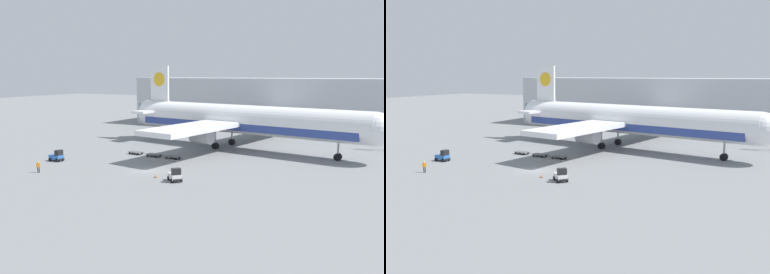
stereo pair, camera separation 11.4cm
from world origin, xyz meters
The scene contains 10 objects.
ground_plane centered at (0.00, 0.00, 0.00)m, with size 400.00×400.00×0.00m, color slate.
terminal_building centered at (5.71, 61.28, 6.99)m, with size 90.00×18.20×14.00m.
airplane_main centered at (4.81, 25.42, 5.84)m, with size 57.80×48.66×17.00m.
baggage_tug_foreground centered at (-18.39, -1.45, 0.88)m, with size 2.48×1.67×2.00m.
baggage_tug_mid centered at (7.21, -4.09, 0.88)m, with size 2.76×2.70×2.00m.
baggage_dolly_lead centered at (-9.94, 10.39, 0.39)m, with size 3.75×1.72×0.48m.
baggage_dolly_second centered at (-5.56, 9.98, 0.39)m, with size 3.75×1.72×0.48m.
baggage_dolly_third centered at (-1.45, 9.96, 0.39)m, with size 3.75×1.72×0.48m.
ground_crew_near centered at (-14.26, -9.38, 1.08)m, with size 0.45×0.41×1.82m.
traffic_cone_near centered at (3.48, -3.45, 0.29)m, with size 0.40×0.40×0.59m.
Camera 2 is at (37.39, -55.26, 15.18)m, focal length 40.00 mm.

